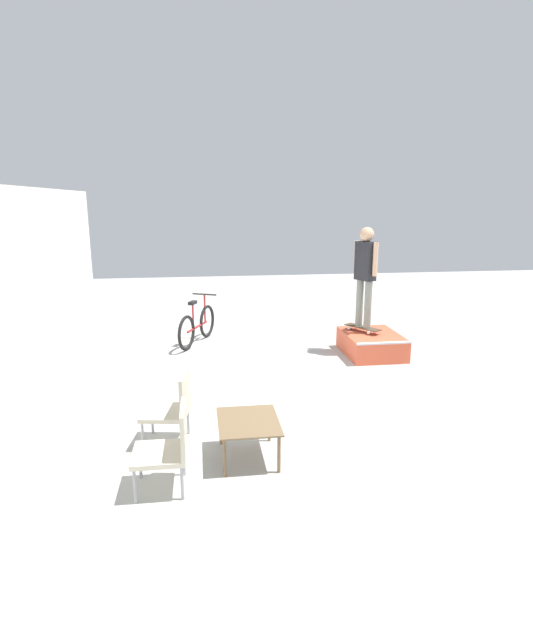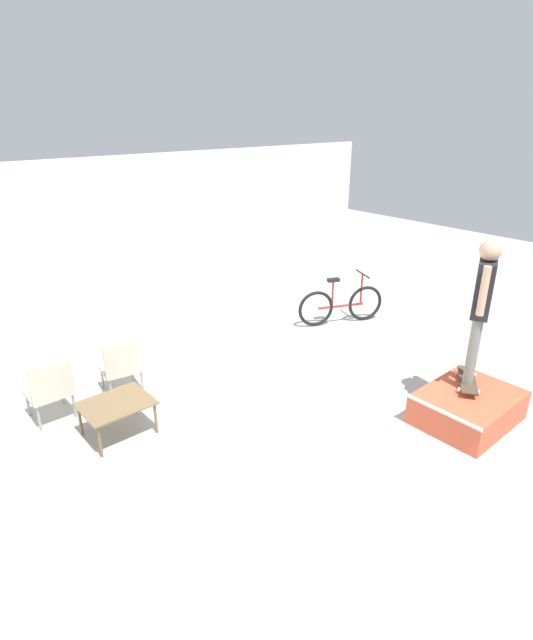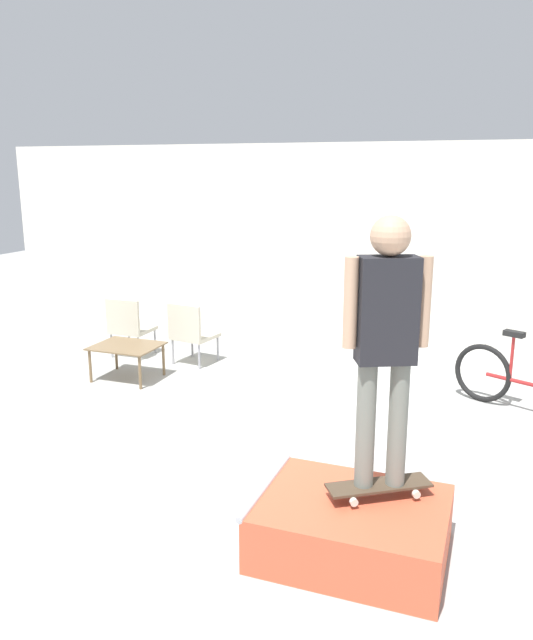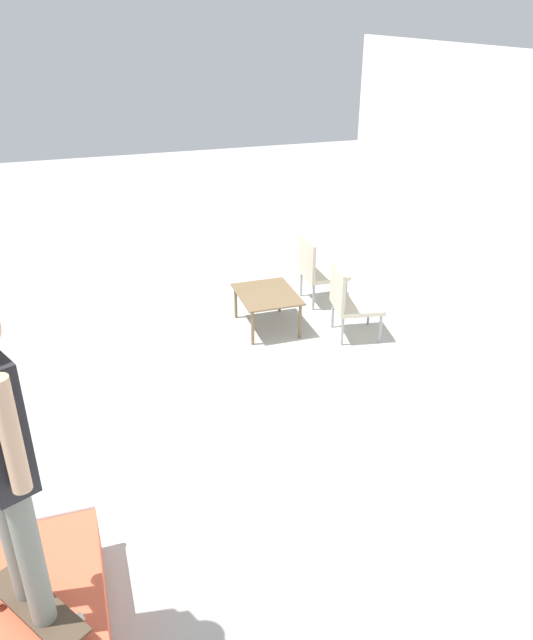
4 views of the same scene
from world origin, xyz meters
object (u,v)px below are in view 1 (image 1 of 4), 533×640
(bicycle, at_px, (197,326))
(patio_chair_right, at_px, (173,406))
(skate_ramp_box, at_px, (371,344))
(skateboard_on_ramp, at_px, (363,328))
(patio_chair_left, at_px, (169,445))
(coffee_table, at_px, (248,425))
(person_skater, at_px, (365,268))

(bicycle, bearing_deg, patio_chair_right, -159.65)
(skate_ramp_box, distance_m, patio_chair_right, 4.62)
(skateboard_on_ramp, bearing_deg, skate_ramp_box, -173.08)
(patio_chair_right, bearing_deg, skateboard_on_ramp, 142.76)
(skate_ramp_box, height_order, bicycle, bicycle)
(skateboard_on_ramp, xyz_separation_m, patio_chair_left, (-4.16, 3.35, -0.02))
(skate_ramp_box, distance_m, skateboard_on_ramp, 0.35)
(coffee_table, relative_size, patio_chair_right, 0.96)
(coffee_table, height_order, bicycle, bicycle)
(skate_ramp_box, bearing_deg, patio_chair_right, 131.02)
(coffee_table, bearing_deg, skate_ramp_box, -37.06)
(skate_ramp_box, distance_m, bicycle, 3.41)
(person_skater, relative_size, patio_chair_left, 2.15)
(skateboard_on_ramp, height_order, bicycle, bicycle)
(coffee_table, bearing_deg, patio_chair_right, 60.03)
(patio_chair_right, bearing_deg, skate_ramp_box, 140.25)
(person_skater, relative_size, patio_chair_right, 2.15)
(skate_ramp_box, distance_m, coffee_table, 4.40)
(person_skater, distance_m, coffee_table, 4.60)
(skateboard_on_ramp, distance_m, patio_chair_left, 5.34)
(bicycle, bearing_deg, coffee_table, -149.14)
(coffee_table, xyz_separation_m, patio_chair_right, (0.48, 0.83, 0.07))
(skate_ramp_box, distance_m, person_skater, 1.40)
(person_skater, xyz_separation_m, coffee_table, (-3.66, 2.52, -1.19))
(coffee_table, xyz_separation_m, patio_chair_left, (-0.50, 0.83, 0.07))
(coffee_table, xyz_separation_m, bicycle, (4.70, 0.55, -0.03))
(person_skater, height_order, patio_chair_right, person_skater)
(skateboard_on_ramp, relative_size, bicycle, 0.46)
(skateboard_on_ramp, bearing_deg, patio_chair_left, 107.42)
(bicycle, bearing_deg, skateboard_on_ramp, -84.46)
(coffee_table, relative_size, bicycle, 0.53)
(person_skater, xyz_separation_m, patio_chair_right, (-3.18, 3.35, -1.13))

